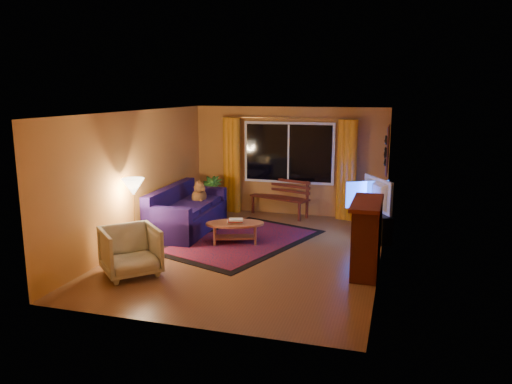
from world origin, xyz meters
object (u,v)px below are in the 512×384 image
(coffee_table, at_px, (235,233))
(tv_console, at_px, (371,223))
(armchair, at_px, (130,249))
(sofa, at_px, (188,209))
(bench, at_px, (279,207))
(floor_lamp, at_px, (135,216))

(coffee_table, height_order, tv_console, tv_console)
(armchair, bearing_deg, sofa, 48.16)
(coffee_table, bearing_deg, armchair, -117.11)
(bench, distance_m, coffee_table, 2.33)
(floor_lamp, relative_size, coffee_table, 1.20)
(bench, relative_size, tv_console, 1.11)
(bench, xyz_separation_m, tv_console, (2.15, -1.13, 0.05))
(coffee_table, bearing_deg, floor_lamp, -146.88)
(sofa, relative_size, armchair, 2.65)
(bench, bearing_deg, coffee_table, -77.63)
(floor_lamp, xyz_separation_m, tv_console, (4.00, 2.19, -0.40))
(sofa, relative_size, floor_lamp, 1.70)
(tv_console, bearing_deg, sofa, 168.60)
(bench, xyz_separation_m, floor_lamp, (-1.85, -3.32, 0.45))
(bench, distance_m, sofa, 2.34)
(armchair, bearing_deg, floor_lamp, 70.24)
(tv_console, bearing_deg, bench, 131.09)
(armchair, distance_m, tv_console, 4.75)
(armchair, bearing_deg, tv_console, -3.20)
(armchair, relative_size, tv_console, 0.66)
(floor_lamp, bearing_deg, sofa, 78.22)
(sofa, xyz_separation_m, floor_lamp, (-0.32, -1.55, 0.21))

